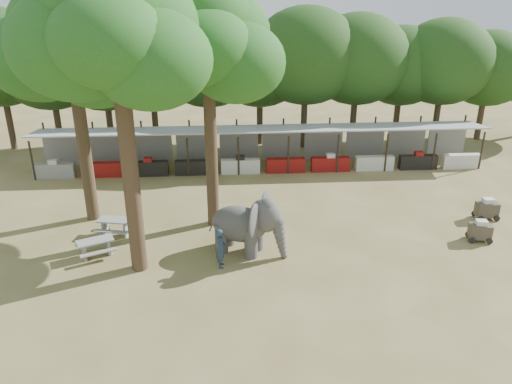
{
  "coord_description": "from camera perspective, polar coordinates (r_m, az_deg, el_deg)",
  "views": [
    {
      "loc": [
        -2.49,
        -16.03,
        10.76
      ],
      "look_at": [
        -1.0,
        5.0,
        2.0
      ],
      "focal_mm": 35.0,
      "sensor_mm": 36.0,
      "label": 1
    }
  ],
  "objects": [
    {
      "name": "ground",
      "position": [
        19.47,
        4.05,
        -11.06
      ],
      "size": [
        100.0,
        100.0,
        0.0
      ],
      "primitive_type": "plane",
      "color": "brown",
      "rests_on": "ground"
    },
    {
      "name": "vendor_stalls",
      "position": [
        31.47,
        0.68,
        4.84
      ],
      "size": [
        28.0,
        2.99,
        2.8
      ],
      "color": "#9A9BA1",
      "rests_on": "ground"
    },
    {
      "name": "yard_tree_left",
      "position": [
        24.29,
        -20.65,
        15.14
      ],
      "size": [
        7.1,
        6.9,
        11.02
      ],
      "color": "#332316",
      "rests_on": "ground"
    },
    {
      "name": "yard_tree_center",
      "position": [
        18.65,
        -16.02,
        16.97
      ],
      "size": [
        7.1,
        6.9,
        12.04
      ],
      "color": "#332316",
      "rests_on": "ground"
    },
    {
      "name": "yard_tree_back",
      "position": [
        22.34,
        -5.94,
        16.75
      ],
      "size": [
        7.1,
        6.9,
        11.36
      ],
      "color": "#332316",
      "rests_on": "ground"
    },
    {
      "name": "backdrop_trees",
      "position": [
        35.51,
        0.01,
        14.06
      ],
      "size": [
        46.46,
        5.95,
        8.33
      ],
      "color": "#332316",
      "rests_on": "ground"
    },
    {
      "name": "elephant",
      "position": [
        21.31,
        -0.92,
        -3.72
      ],
      "size": [
        3.54,
        2.78,
        2.65
      ],
      "rotation": [
        0.0,
        0.0,
        -0.4
      ],
      "color": "#3E3C3C",
      "rests_on": "ground"
    },
    {
      "name": "handler",
      "position": [
        20.49,
        -4.05,
        -6.42
      ],
      "size": [
        0.42,
        0.62,
        1.71
      ],
      "primitive_type": "imported",
      "rotation": [
        0.0,
        0.0,
        1.55
      ],
      "color": "#26384C",
      "rests_on": "ground"
    },
    {
      "name": "picnic_table_near",
      "position": [
        22.45,
        -17.87,
        -5.85
      ],
      "size": [
        1.92,
        1.85,
        0.75
      ],
      "rotation": [
        0.0,
        0.0,
        0.43
      ],
      "color": "gray",
      "rests_on": "ground"
    },
    {
      "name": "picnic_table_far",
      "position": [
        24.02,
        -15.72,
        -3.6
      ],
      "size": [
        1.84,
        1.71,
        0.79
      ],
      "rotation": [
        0.0,
        0.0,
        -0.21
      ],
      "color": "gray",
      "rests_on": "ground"
    },
    {
      "name": "cart_front",
      "position": [
        24.76,
        24.24,
        -4.05
      ],
      "size": [
        1.15,
        0.87,
        1.02
      ],
      "rotation": [
        0.0,
        0.0,
        -0.19
      ],
      "color": "#383026",
      "rests_on": "ground"
    },
    {
      "name": "cart_back",
      "position": [
        27.17,
        24.88,
        -1.75
      ],
      "size": [
        1.13,
        0.74,
        1.1
      ],
      "rotation": [
        0.0,
        0.0,
        -0.01
      ],
      "color": "#383026",
      "rests_on": "ground"
    }
  ]
}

